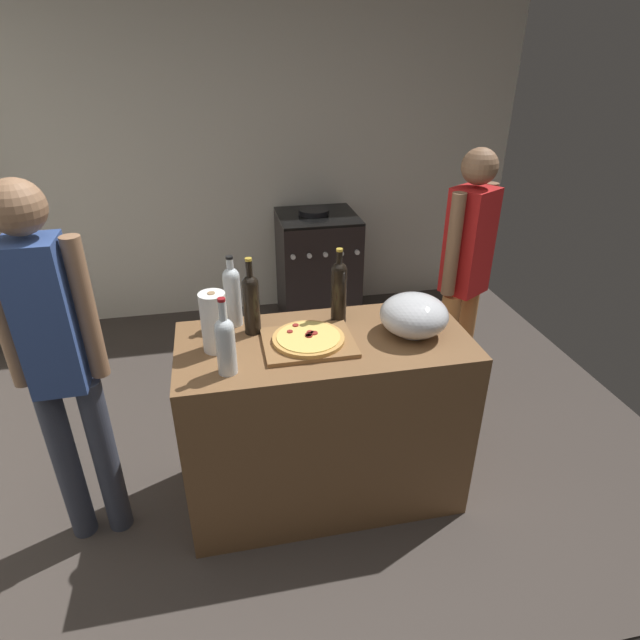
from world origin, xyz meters
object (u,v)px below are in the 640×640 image
at_px(wine_bottle_amber, 251,301).
at_px(wine_bottle_clear, 225,343).
at_px(wine_bottle_green, 232,294).
at_px(mixing_bowl, 414,315).
at_px(person_in_stripes, 58,357).
at_px(pizza, 308,338).
at_px(paper_towel_roll, 214,322).
at_px(wine_bottle_dark, 339,289).
at_px(stove, 317,268).
at_px(person_in_red, 465,270).

height_order(wine_bottle_amber, wine_bottle_clear, wine_bottle_amber).
distance_m(wine_bottle_amber, wine_bottle_green, 0.13).
height_order(mixing_bowl, person_in_stripes, person_in_stripes).
height_order(pizza, mixing_bowl, mixing_bowl).
height_order(paper_towel_roll, wine_bottle_green, wine_bottle_green).
height_order(wine_bottle_dark, person_in_stripes, person_in_stripes).
xyz_separation_m(mixing_bowl, wine_bottle_clear, (-0.85, -0.15, 0.04)).
relative_size(wine_bottle_clear, stove, 0.35).
bearing_deg(paper_towel_roll, wine_bottle_clear, -78.43).
bearing_deg(mixing_bowl, stove, 91.72).
relative_size(paper_towel_roll, person_in_red, 0.17).
bearing_deg(wine_bottle_clear, paper_towel_roll, 101.57).
relative_size(wine_bottle_amber, person_in_stripes, 0.22).
relative_size(pizza, wine_bottle_green, 0.93).
bearing_deg(person_in_red, wine_bottle_amber, -160.62).
relative_size(pizza, wine_bottle_clear, 0.96).
bearing_deg(wine_bottle_dark, wine_bottle_amber, -175.94).
distance_m(mixing_bowl, person_in_stripes, 1.52).
xyz_separation_m(pizza, wine_bottle_green, (-0.31, 0.26, 0.13)).
xyz_separation_m(wine_bottle_clear, wine_bottle_green, (0.05, 0.41, 0.02)).
bearing_deg(person_in_red, pizza, -149.63).
xyz_separation_m(stove, person_in_red, (0.60, -1.34, 0.48)).
bearing_deg(person_in_stripes, wine_bottle_amber, 11.87).
height_order(paper_towel_roll, wine_bottle_clear, wine_bottle_clear).
height_order(paper_towel_roll, wine_bottle_dark, wine_bottle_dark).
bearing_deg(pizza, wine_bottle_clear, -157.08).
distance_m(wine_bottle_green, person_in_red, 1.39).
height_order(wine_bottle_amber, wine_bottle_green, wine_bottle_amber).
relative_size(mixing_bowl, wine_bottle_clear, 0.93).
bearing_deg(wine_bottle_dark, person_in_red, 25.98).
bearing_deg(pizza, paper_towel_roll, 174.33).
bearing_deg(paper_towel_roll, wine_bottle_green, 67.75).
xyz_separation_m(wine_bottle_amber, person_in_red, (1.26, 0.44, -0.13)).
relative_size(pizza, person_in_stripes, 0.19).
height_order(wine_bottle_amber, stove, wine_bottle_amber).
relative_size(pizza, person_in_red, 0.20).
xyz_separation_m(pizza, wine_bottle_amber, (-0.23, 0.16, 0.13)).
bearing_deg(person_in_red, wine_bottle_dark, -154.02).
relative_size(wine_bottle_clear, wine_bottle_green, 0.97).
distance_m(wine_bottle_amber, wine_bottle_dark, 0.41).
bearing_deg(mixing_bowl, person_in_red, 47.90).
bearing_deg(paper_towel_roll, wine_bottle_dark, 14.55).
bearing_deg(paper_towel_roll, person_in_red, 21.55).
relative_size(pizza, mixing_bowl, 1.03).
height_order(pizza, wine_bottle_green, wine_bottle_green).
xyz_separation_m(wine_bottle_amber, stove, (0.66, 1.78, -0.61)).
relative_size(person_in_stripes, person_in_red, 1.04).
bearing_deg(mixing_bowl, paper_towel_roll, 177.50).
bearing_deg(wine_bottle_clear, stove, 69.36).
bearing_deg(wine_bottle_dark, person_in_stripes, -170.75).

